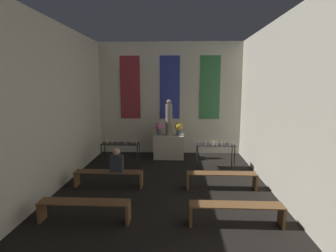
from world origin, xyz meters
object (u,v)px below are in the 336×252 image
candle_rack_right (215,147)px  statue (169,119)px  pew_third_left (84,207)px  pew_back_left (109,175)px  pew_back_right (221,177)px  flower_vase_right (179,127)px  pew_third_right (236,210)px  flower_vase_left (159,127)px  candle_rack_left (120,146)px  person_seated (117,161)px  altar (169,147)px

candle_rack_right → statue: bearing=144.3°
pew_third_left → pew_back_left: same height
pew_back_right → flower_vase_right: bearing=112.2°
flower_vase_right → pew_third_right: (1.24, -5.02, -0.93)m
flower_vase_left → candle_rack_right: bearing=-30.3°
flower_vase_right → candle_rack_left: (-2.09, -1.21, -0.50)m
flower_vase_left → candle_rack_right: flower_vase_left is taller
pew_third_left → person_seated: person_seated is taller
pew_third_right → altar: bearing=108.0°
pew_third_right → pew_back_left: (-3.27, 1.97, 0.00)m
candle_rack_left → pew_back_left: bearing=-88.1°
altar → pew_third_right: bearing=-72.0°
pew_back_left → candle_rack_right: bearing=28.9°
candle_rack_right → flower_vase_right: bearing=137.0°
pew_third_left → person_seated: (0.25, 1.97, 0.43)m
flower_vase_left → person_seated: size_ratio=0.75×
pew_third_left → pew_third_right: size_ratio=1.00×
statue → candle_rack_right: bearing=-35.7°
candle_rack_right → pew_back_left: candle_rack_right is taller
statue → pew_back_right: size_ratio=0.72×
altar → pew_third_right: altar is taller
pew_back_left → person_seated: size_ratio=2.86×
flower_vase_left → pew_third_right: size_ratio=0.26×
pew_third_right → pew_third_left: bearing=180.0°
flower_vase_left → candle_rack_right: 2.46m
candle_rack_left → person_seated: size_ratio=1.93×
pew_third_left → candle_rack_left: bearing=90.9°
candle_rack_right → flower_vase_left: bearing=149.7°
candle_rack_left → pew_third_right: 5.08m
flower_vase_left → pew_back_left: flower_vase_left is taller
pew_third_left → pew_back_right: 3.82m
altar → statue: 1.14m
pew_third_right → person_seated: 3.63m
flower_vase_right → pew_third_right: size_ratio=0.26×
candle_rack_right → pew_back_left: (-3.32, -1.83, -0.43)m
pew_third_left → pew_back_right: size_ratio=1.00×
altar → pew_back_right: 3.46m
flower_vase_left → pew_back_left: bearing=-112.2°
pew_third_left → pew_back_right: same height
altar → candle_rack_left: size_ratio=0.90×
flower_vase_right → candle_rack_right: (1.30, -1.22, -0.50)m
flower_vase_right → candle_rack_left: size_ratio=0.39×
pew_third_right → pew_back_left: bearing=148.9°
candle_rack_left → candle_rack_right: bearing=-0.1°
pew_back_right → person_seated: person_seated is taller
statue → pew_third_right: 5.43m
statue → pew_third_right: statue is taller
altar → pew_third_left: size_ratio=0.61×
altar → flower_vase_right: flower_vase_right is taller
statue → pew_third_right: (1.63, -5.02, -1.28)m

